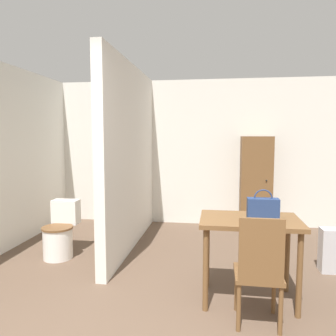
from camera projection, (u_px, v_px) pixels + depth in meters
wall_back at (185, 153)px, 5.76m from camera, size 5.43×0.12×2.50m
partition_wall at (131, 157)px, 4.54m from camera, size 0.12×2.54×2.50m
dining_table at (250, 231)px, 3.02m from camera, size 0.91×0.60×0.79m
wooden_chair at (259, 269)px, 2.61m from camera, size 0.38×0.38×0.92m
toilet at (60, 234)px, 4.19m from camera, size 0.38×0.53×0.70m
handbag at (263, 208)px, 2.99m from camera, size 0.28×0.12×0.27m
wooden_cabinet at (256, 183)px, 5.37m from camera, size 0.49×0.42×1.54m
space_heater at (334, 250)px, 3.71m from camera, size 0.30×0.18×0.50m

